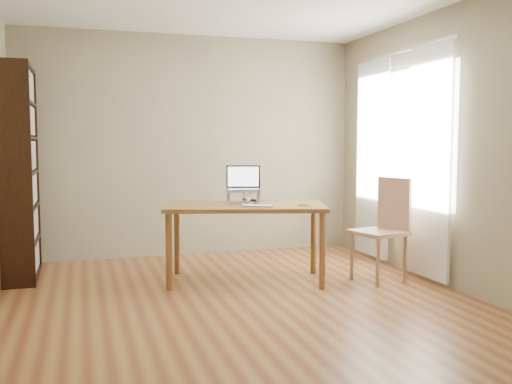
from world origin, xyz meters
name	(u,v)px	position (x,y,z in m)	size (l,w,h in m)	color
room	(246,148)	(0.03, 0.01, 1.30)	(4.04, 4.54, 2.64)	brown
bookshelf	(20,173)	(-1.83, 1.55, 1.05)	(0.30, 0.90, 2.10)	black
curtains	(398,159)	(1.92, 0.80, 1.17)	(0.03, 1.90, 2.25)	white
desk	(246,214)	(0.25, 0.77, 0.66)	(1.67, 1.15, 0.75)	brown
laptop_stand	(243,195)	(0.25, 0.85, 0.83)	(0.32, 0.25, 0.13)	silver
laptop	(242,184)	(0.25, 0.91, 0.94)	(0.39, 0.36, 0.24)	silver
keyboard	(257,206)	(0.30, 0.55, 0.76)	(0.32, 0.23, 0.02)	silver
coaster	(304,205)	(0.75, 0.52, 0.75)	(0.10, 0.10, 0.01)	brown
cat	(243,197)	(0.25, 0.88, 0.81)	(0.23, 0.47, 0.14)	#474038
chair	(386,225)	(1.56, 0.40, 0.54)	(0.54, 0.54, 1.00)	#A5815A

